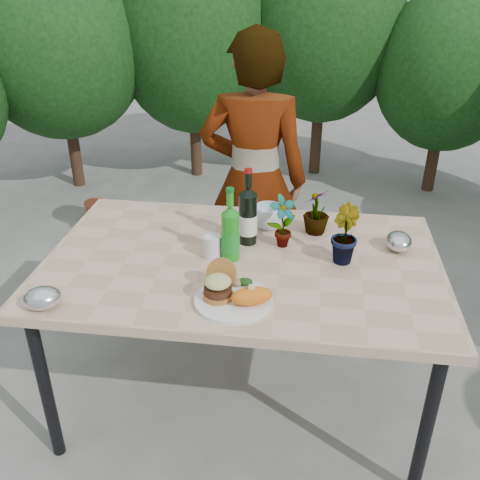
# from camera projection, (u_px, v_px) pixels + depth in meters

# --- Properties ---
(ground) EXTENTS (80.00, 80.00, 0.00)m
(ground) POSITION_uv_depth(u_px,v_px,m) (242.00, 395.00, 2.53)
(ground) COLOR #64645F
(ground) RESTS_ON ground
(patio_table) EXTENTS (1.60, 1.00, 0.75)m
(patio_table) POSITION_uv_depth(u_px,v_px,m) (243.00, 271.00, 2.20)
(patio_table) COLOR #D0AA8B
(patio_table) RESTS_ON ground
(shrub_hedge) EXTENTS (6.93, 5.05, 2.18)m
(shrub_hedge) POSITION_uv_depth(u_px,v_px,m) (301.00, 77.00, 3.43)
(shrub_hedge) COLOR #382316
(shrub_hedge) RESTS_ON ground
(dinner_plate) EXTENTS (0.28, 0.28, 0.01)m
(dinner_plate) POSITION_uv_depth(u_px,v_px,m) (233.00, 300.00, 1.90)
(dinner_plate) COLOR white
(dinner_plate) RESTS_ON patio_table
(burger_stack) EXTENTS (0.11, 0.16, 0.11)m
(burger_stack) POSITION_uv_depth(u_px,v_px,m) (219.00, 284.00, 1.90)
(burger_stack) COLOR #B7722D
(burger_stack) RESTS_ON dinner_plate
(sweet_potato) EXTENTS (0.17, 0.12, 0.06)m
(sweet_potato) POSITION_uv_depth(u_px,v_px,m) (252.00, 296.00, 1.86)
(sweet_potato) COLOR orange
(sweet_potato) RESTS_ON dinner_plate
(grilled_veg) EXTENTS (0.08, 0.05, 0.03)m
(grilled_veg) POSITION_uv_depth(u_px,v_px,m) (242.00, 282.00, 1.97)
(grilled_veg) COLOR olive
(grilled_veg) RESTS_ON dinner_plate
(wine_bottle) EXTENTS (0.08, 0.08, 0.33)m
(wine_bottle) POSITION_uv_depth(u_px,v_px,m) (248.00, 216.00, 2.24)
(wine_bottle) COLOR black
(wine_bottle) RESTS_ON patio_table
(sparkling_water) EXTENTS (0.07, 0.07, 0.31)m
(sparkling_water) POSITION_uv_depth(u_px,v_px,m) (230.00, 234.00, 2.12)
(sparkling_water) COLOR #198C19
(sparkling_water) RESTS_ON patio_table
(plastic_cup) EXTENTS (0.07, 0.07, 0.09)m
(plastic_cup) POSITION_uv_depth(u_px,v_px,m) (212.00, 247.00, 2.17)
(plastic_cup) COLOR white
(plastic_cup) RESTS_ON patio_table
(seedling_left) EXTENTS (0.15, 0.14, 0.23)m
(seedling_left) POSITION_uv_depth(u_px,v_px,m) (283.00, 222.00, 2.22)
(seedling_left) COLOR #245B1F
(seedling_left) RESTS_ON patio_table
(seedling_mid) EXTENTS (0.14, 0.15, 0.24)m
(seedling_mid) POSITION_uv_depth(u_px,v_px,m) (344.00, 234.00, 2.11)
(seedling_mid) COLOR #255D20
(seedling_mid) RESTS_ON patio_table
(seedling_right) EXTENTS (0.16, 0.16, 0.20)m
(seedling_right) POSITION_uv_depth(u_px,v_px,m) (316.00, 212.00, 2.33)
(seedling_right) COLOR #2E5D1F
(seedling_right) RESTS_ON patio_table
(blue_bowl) EXTENTS (0.15, 0.15, 0.11)m
(blue_bowl) POSITION_uv_depth(u_px,v_px,m) (268.00, 217.00, 2.39)
(blue_bowl) COLOR silver
(blue_bowl) RESTS_ON patio_table
(foil_packet_left) EXTENTS (0.16, 0.15, 0.08)m
(foil_packet_left) POSITION_uv_depth(u_px,v_px,m) (43.00, 298.00, 1.86)
(foil_packet_left) COLOR silver
(foil_packet_left) RESTS_ON patio_table
(foil_packet_right) EXTENTS (0.12, 0.14, 0.08)m
(foil_packet_right) POSITION_uv_depth(u_px,v_px,m) (399.00, 241.00, 2.22)
(foil_packet_right) COLOR silver
(foil_packet_right) RESTS_ON patio_table
(person) EXTENTS (0.58, 0.39, 1.56)m
(person) POSITION_uv_depth(u_px,v_px,m) (254.00, 182.00, 2.82)
(person) COLOR #936949
(person) RESTS_ON ground
(terracotta_pot) EXTENTS (0.17, 0.17, 0.14)m
(terracotta_pot) POSITION_uv_depth(u_px,v_px,m) (96.00, 210.00, 4.19)
(terracotta_pot) COLOR #AC432C
(terracotta_pot) RESTS_ON ground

